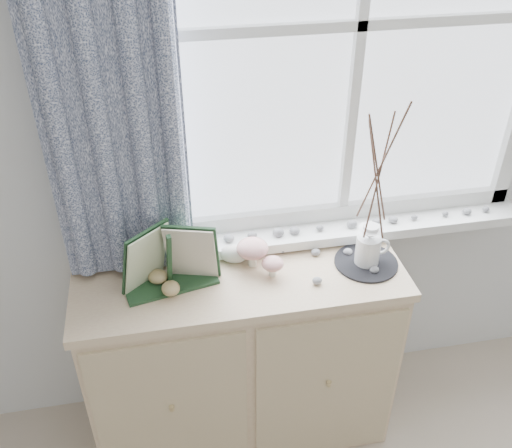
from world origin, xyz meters
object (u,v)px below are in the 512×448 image
(toadstool_cluster, at_px, (257,253))
(sideboard, at_px, (242,356))
(botanical_book, at_px, (170,263))
(twig_pitcher, at_px, (379,170))

(toadstool_cluster, bearing_deg, sideboard, -154.58)
(botanical_book, bearing_deg, toadstool_cluster, 2.22)
(sideboard, distance_m, botanical_book, 0.61)
(botanical_book, height_order, twig_pitcher, twig_pitcher)
(toadstool_cluster, bearing_deg, twig_pitcher, -7.42)
(sideboard, relative_size, botanical_book, 3.20)
(botanical_book, xyz_separation_m, twig_pitcher, (0.71, 0.03, 0.26))
(sideboard, relative_size, twig_pitcher, 1.75)
(sideboard, bearing_deg, toadstool_cluster, 25.42)
(sideboard, height_order, botanical_book, botanical_book)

